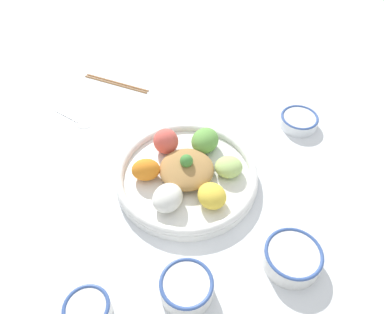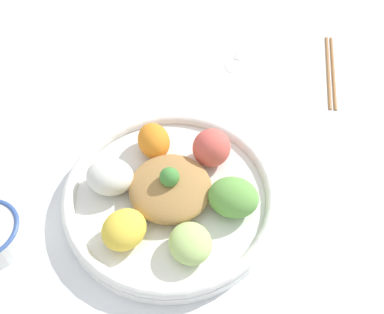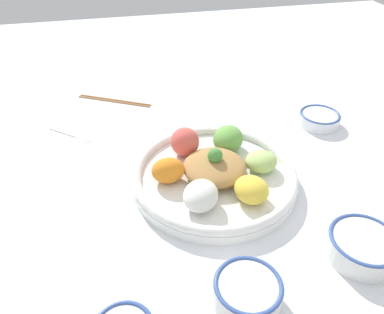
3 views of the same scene
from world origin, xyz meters
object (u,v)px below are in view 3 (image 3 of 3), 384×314
object	(u,v)px
rice_bowl_plain	(247,292)
chopsticks_pair_near	(114,100)
salad_platter	(215,172)
sauce_bowl_dark	(319,118)
serving_spoon_main	(76,135)
sauce_bowl_red	(363,246)

from	to	relation	value
rice_bowl_plain	chopsticks_pair_near	bearing A→B (deg)	102.87
salad_platter	rice_bowl_plain	bearing A→B (deg)	-95.84
salad_platter	sauce_bowl_dark	xyz separation A→B (m)	(0.32, 0.16, -0.01)
salad_platter	chopsticks_pair_near	bearing A→B (deg)	114.46
chopsticks_pair_near	serving_spoon_main	size ratio (longest dim) A/B	1.69
sauce_bowl_red	rice_bowl_plain	size ratio (longest dim) A/B	1.13
rice_bowl_plain	serving_spoon_main	bearing A→B (deg)	116.39
sauce_bowl_dark	chopsticks_pair_near	bearing A→B (deg)	154.37
sauce_bowl_red	serving_spoon_main	world-z (taller)	sauce_bowl_red
sauce_bowl_red	chopsticks_pair_near	size ratio (longest dim) A/B	0.58
sauce_bowl_red	salad_platter	bearing A→B (deg)	128.19
salad_platter	sauce_bowl_dark	bearing A→B (deg)	26.58
chopsticks_pair_near	serving_spoon_main	bearing A→B (deg)	-93.12
sauce_bowl_red	serving_spoon_main	xyz separation A→B (m)	(-0.48, 0.48, -0.02)
rice_bowl_plain	chopsticks_pair_near	xyz separation A→B (m)	(-0.16, 0.68, -0.02)
sauce_bowl_red	serving_spoon_main	size ratio (longest dim) A/B	0.99
salad_platter	chopsticks_pair_near	distance (m)	0.45
salad_platter	sauce_bowl_red	distance (m)	0.30
sauce_bowl_red	sauce_bowl_dark	distance (m)	0.42
serving_spoon_main	rice_bowl_plain	bearing A→B (deg)	156.32
sauce_bowl_dark	rice_bowl_plain	distance (m)	0.56
chopsticks_pair_near	serving_spoon_main	distance (m)	0.19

